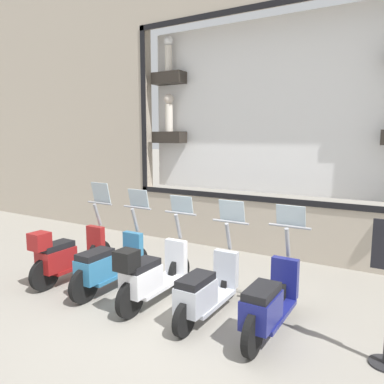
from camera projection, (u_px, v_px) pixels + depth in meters
The scene contains 7 objects.
ground_plane at pixel (173, 319), 5.24m from camera, with size 120.00×120.00×0.00m, color gray.
building_facade at pixel (270, 32), 7.62m from camera, with size 1.23×36.00×9.11m.
scooter_navy_0 at pixel (269, 303), 4.76m from camera, with size 1.81×0.60×1.58m.
scooter_silver_1 at pixel (206, 290), 5.22m from camera, with size 1.79×0.61×1.57m.
scooter_white_2 at pixel (151, 274), 5.64m from camera, with size 1.81×0.60×1.56m.
scooter_teal_3 at pixel (108, 265), 6.16m from camera, with size 1.81×0.60×1.60m.
scooter_red_4 at pixel (67, 254), 6.57m from camera, with size 1.81×0.61×1.67m.
Camera 1 is at (-4.09, -2.75, 2.53)m, focal length 35.00 mm.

